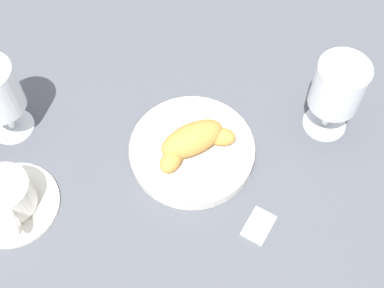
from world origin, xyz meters
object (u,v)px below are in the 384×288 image
Objects in this scene: pastry_plate at (192,150)px; sugar_packet at (259,225)px; juice_glass_left at (338,89)px; coffee_cup_near at (8,198)px; croissant_large at (193,141)px.

sugar_packet is at bearing 86.02° from pastry_plate.
pastry_plate is at bearing -110.98° from sugar_packet.
pastry_plate reaches higher than sugar_packet.
juice_glass_left is (-0.19, 0.10, 0.08)m from pastry_plate.
sugar_packet is at bearing 13.89° from juice_glass_left.
sugar_packet is at bearing 132.35° from coffee_cup_near.
croissant_large is 2.66× the size of sugar_packet.
pastry_plate is 1.37× the size of juice_glass_left.
croissant_large is 0.22m from juice_glass_left.
juice_glass_left is 0.23m from sugar_packet.
juice_glass_left reaches higher than coffee_cup_near.
coffee_cup_near is (0.25, -0.11, 0.01)m from pastry_plate.
juice_glass_left is (-0.44, 0.21, 0.07)m from coffee_cup_near.
croissant_large is 0.95× the size of juice_glass_left.
coffee_cup_near is at bearing -64.66° from sugar_packet.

